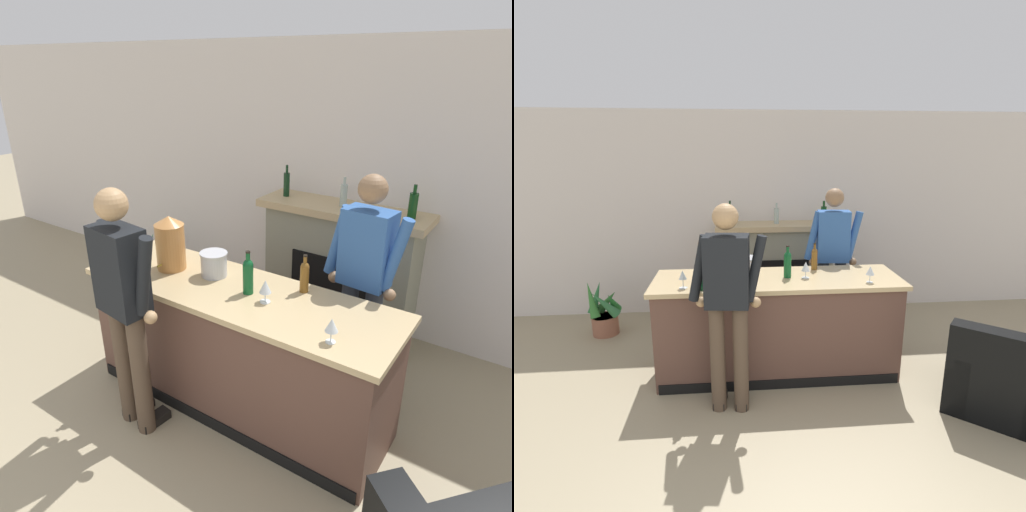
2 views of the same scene
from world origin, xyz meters
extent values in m
cube|color=silver|center=(0.00, 4.40, 1.38)|extent=(12.00, 0.07, 2.75)
cube|color=brown|center=(-0.05, 2.65, 0.48)|extent=(2.36, 0.70, 0.97)
cube|color=tan|center=(-0.05, 2.65, 0.99)|extent=(2.43, 0.77, 0.04)
cube|color=black|center=(-0.05, 2.30, 0.05)|extent=(2.32, 0.01, 0.10)
cube|color=gray|center=(0.11, 4.15, 0.61)|extent=(1.46, 0.44, 1.22)
cube|color=black|center=(0.11, 3.92, 0.45)|extent=(0.80, 0.02, 0.78)
cube|color=tan|center=(0.11, 4.13, 1.26)|extent=(1.62, 0.52, 0.07)
cylinder|color=black|center=(-0.51, 4.13, 1.41)|extent=(0.06, 0.06, 0.23)
cylinder|color=black|center=(-0.51, 4.13, 1.57)|extent=(0.02, 0.02, 0.08)
cylinder|color=#A2B4AC|center=(0.10, 4.13, 1.40)|extent=(0.06, 0.06, 0.20)
cylinder|color=#A2B4AC|center=(0.10, 4.13, 1.53)|extent=(0.03, 0.03, 0.07)
cylinder|color=#113B15|center=(0.73, 4.13, 1.41)|extent=(0.07, 0.07, 0.22)
cylinder|color=#113B15|center=(0.73, 4.13, 1.55)|extent=(0.03, 0.03, 0.07)
cube|color=black|center=(1.89, 1.89, 0.20)|extent=(1.20, 1.21, 0.40)
cube|color=black|center=(1.66, 1.62, 0.42)|extent=(0.72, 0.66, 0.83)
cube|color=black|center=(1.67, 2.09, 0.27)|extent=(0.74, 0.81, 0.54)
cylinder|color=#945B45|center=(-2.10, 3.70, 0.12)|extent=(0.31, 0.31, 0.24)
cylinder|color=#332319|center=(-2.10, 3.70, 0.23)|extent=(0.28, 0.28, 0.02)
cone|color=#287F34|center=(-1.98, 3.70, 0.42)|extent=(0.13, 0.35, 0.36)
cone|color=#397737|center=(-2.07, 3.80, 0.40)|extent=(0.33, 0.19, 0.33)
cone|color=#2A6D39|center=(-2.20, 3.76, 0.46)|extent=(0.24, 0.28, 0.41)
cone|color=#33742F|center=(-2.20, 3.62, 0.48)|extent=(0.27, 0.30, 0.46)
cone|color=#317040|center=(-2.04, 3.59, 0.44)|extent=(0.37, 0.26, 0.40)
cylinder|color=brown|center=(-0.43, 2.03, 0.49)|extent=(0.13, 0.13, 0.98)
cube|color=black|center=(-0.42, 2.10, 0.04)|extent=(0.13, 0.25, 0.07)
cylinder|color=brown|center=(-0.63, 2.05, 0.49)|extent=(0.13, 0.13, 0.98)
cube|color=black|center=(-0.62, 2.12, 0.04)|extent=(0.13, 0.25, 0.07)
cube|color=black|center=(-0.53, 2.04, 1.28)|extent=(0.38, 0.26, 0.60)
cylinder|color=black|center=(-0.30, 2.03, 1.29)|extent=(0.20, 0.08, 0.57)
sphere|color=tan|center=(-0.30, 2.05, 0.99)|extent=(0.09, 0.09, 0.09)
cylinder|color=black|center=(-0.76, 2.08, 1.29)|extent=(0.20, 0.08, 0.57)
sphere|color=tan|center=(-0.75, 2.10, 0.99)|extent=(0.09, 0.09, 0.09)
sphere|color=tan|center=(-0.53, 2.04, 1.72)|extent=(0.21, 0.21, 0.21)
cylinder|color=#343C49|center=(0.56, 3.31, 0.50)|extent=(0.13, 0.13, 0.99)
cube|color=black|center=(0.56, 3.24, 0.04)|extent=(0.12, 0.25, 0.07)
cylinder|color=#343C49|center=(0.76, 3.29, 0.50)|extent=(0.13, 0.13, 0.99)
cube|color=black|center=(0.76, 3.22, 0.04)|extent=(0.12, 0.25, 0.07)
cube|color=#3360A8|center=(0.66, 3.30, 1.28)|extent=(0.38, 0.26, 0.58)
cylinder|color=#3360A8|center=(0.43, 3.31, 1.29)|extent=(0.20, 0.08, 0.57)
sphere|color=#916D4E|center=(0.43, 3.29, 0.99)|extent=(0.09, 0.09, 0.09)
cylinder|color=#3360A8|center=(0.89, 3.26, 1.29)|extent=(0.20, 0.08, 0.57)
sphere|color=#916D4E|center=(0.89, 3.24, 0.99)|extent=(0.09, 0.09, 0.09)
sphere|color=#916D4E|center=(0.66, 3.30, 1.72)|extent=(0.21, 0.21, 0.21)
cylinder|color=#C88345|center=(-0.70, 2.67, 1.20)|extent=(0.23, 0.23, 0.37)
cone|color=#C88345|center=(-0.70, 2.67, 1.41)|extent=(0.23, 0.23, 0.07)
cylinder|color=#B29333|center=(-0.70, 2.53, 1.08)|extent=(0.02, 0.04, 0.02)
cylinder|color=silver|center=(-0.33, 2.75, 1.10)|extent=(0.20, 0.20, 0.18)
cylinder|color=silver|center=(-0.33, 2.75, 1.20)|extent=(0.21, 0.21, 0.01)
cylinder|color=#0F4F24|center=(0.05, 2.66, 1.12)|extent=(0.08, 0.08, 0.22)
sphere|color=#0F4F24|center=(0.05, 2.66, 1.24)|extent=(0.07, 0.07, 0.07)
cylinder|color=#0F4F24|center=(0.05, 2.66, 1.28)|extent=(0.03, 0.03, 0.09)
cylinder|color=black|center=(0.05, 2.66, 1.33)|extent=(0.03, 0.03, 0.01)
cylinder|color=brown|center=(0.37, 2.91, 1.11)|extent=(0.06, 0.06, 0.20)
sphere|color=brown|center=(0.37, 2.91, 1.21)|extent=(0.06, 0.06, 0.06)
cylinder|color=brown|center=(0.37, 2.91, 1.25)|extent=(0.03, 0.03, 0.08)
cylinder|color=black|center=(0.37, 2.91, 1.29)|extent=(0.03, 0.03, 0.01)
cylinder|color=#0A341E|center=(-0.77, 2.36, 1.11)|extent=(0.07, 0.07, 0.20)
sphere|color=#0A341E|center=(-0.77, 2.36, 1.21)|extent=(0.06, 0.06, 0.06)
cylinder|color=#0A341E|center=(-0.77, 2.36, 1.25)|extent=(0.03, 0.03, 0.08)
cylinder|color=black|center=(-0.77, 2.36, 1.29)|extent=(0.03, 0.03, 0.01)
cylinder|color=silver|center=(-0.94, 2.42, 1.01)|extent=(0.08, 0.08, 0.01)
cylinder|color=silver|center=(-0.94, 2.42, 1.06)|extent=(0.01, 0.01, 0.08)
cone|color=silver|center=(-0.94, 2.42, 1.14)|extent=(0.07, 0.07, 0.08)
cylinder|color=silver|center=(0.81, 2.43, 1.01)|extent=(0.06, 0.06, 0.01)
cylinder|color=silver|center=(0.81, 2.43, 1.05)|extent=(0.01, 0.01, 0.07)
cone|color=silver|center=(0.81, 2.43, 1.13)|extent=(0.08, 0.08, 0.08)
cylinder|color=silver|center=(0.23, 2.62, 1.01)|extent=(0.07, 0.07, 0.01)
cylinder|color=silver|center=(0.23, 2.62, 1.05)|extent=(0.01, 0.01, 0.07)
cone|color=silver|center=(0.23, 2.62, 1.13)|extent=(0.08, 0.08, 0.09)
camera|label=1|loc=(1.72, 0.31, 2.54)|focal=32.00mm
camera|label=2|loc=(-0.46, -1.08, 2.21)|focal=28.00mm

